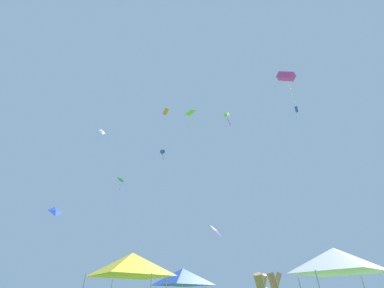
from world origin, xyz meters
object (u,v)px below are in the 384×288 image
Objects in this scene: kite_green_diamond at (121,180)px; kite_blue_delta at (162,152)px; kite_lime_box at (227,115)px; kite_orange_box at (166,111)px; canopy_tent_white at (336,260)px; kite_blue_diamond at (56,211)px; kite_lime_diamond at (190,113)px; kite_white_diamond at (102,131)px; canopy_tent_yellow at (131,264)px; kite_blue_box at (296,110)px; kite_purple_diamond at (217,231)px; canopy_tent_blue at (183,277)px; kite_magenta_box at (286,77)px.

kite_green_diamond reaches higher than kite_blue_delta.
kite_orange_box is at bearing -175.49° from kite_lime_box.
canopy_tent_white is 24.04m from kite_blue_diamond.
kite_orange_box is at bearing 32.14° from kite_blue_diamond.
kite_lime_diamond is 2.89× the size of kite_white_diamond.
kite_orange_box is 1.11× the size of kite_white_diamond.
canopy_tent_yellow is 20.44m from kite_blue_box.
canopy_tent_white is at bearing -29.76° from kite_white_diamond.
kite_purple_diamond is 18.60m from kite_orange_box.
canopy_tent_yellow is 2.83× the size of kite_purple_diamond.
kite_lime_box is 5.43m from kite_lime_diamond.
kite_white_diamond is (-11.38, 13.21, 18.72)m from canopy_tent_yellow.
kite_blue_diamond reaches higher than canopy_tent_blue.
kite_blue_diamond reaches higher than canopy_tent_yellow.
kite_lime_box is at bearing 98.43° from kite_magenta_box.
kite_green_diamond reaches higher than canopy_tent_blue.
kite_purple_diamond is 0.58× the size of kite_magenta_box.
kite_lime_box is 11.52m from kite_blue_delta.
canopy_tent_white is 2.99× the size of kite_blue_delta.
kite_blue_delta is at bearing 126.30° from kite_magenta_box.
kite_white_diamond reaches higher than kite_green_diamond.
kite_green_diamond is 1.62× the size of kite_blue_delta.
kite_white_diamond is (-0.88, -6.80, 4.54)m from kite_green_diamond.
kite_blue_box is 15.70m from kite_lime_diamond.
kite_purple_diamond is (4.04, 15.36, 5.07)m from canopy_tent_yellow.
kite_blue_box is 25.97m from kite_blue_diamond.
kite_green_diamond is 30.56m from kite_magenta_box.
canopy_tent_blue is at bearing -13.33° from kite_blue_diamond.
kite_green_diamond reaches higher than kite_blue_diamond.
kite_blue_box is at bearing -45.10° from kite_purple_diamond.
kite_lime_diamond reaches higher than kite_white_diamond.
kite_white_diamond reaches higher than kite_blue_diamond.
kite_lime_box is at bearing 4.51° from kite_orange_box.
kite_blue_box is 0.48× the size of kite_lime_diamond.
kite_blue_box is 12.65m from kite_lime_box.
kite_blue_diamond is at bearing 160.19° from canopy_tent_white.
canopy_tent_yellow is 1.37× the size of kite_lime_box.
kite_lime_box reaches higher than canopy_tent_blue.
kite_lime_diamond is 1.27× the size of kite_magenta_box.
kite_orange_box is at bearing 133.85° from canopy_tent_white.
kite_magenta_box is (-3.78, -9.50, -5.16)m from kite_blue_box.
kite_green_diamond is 1.37× the size of kite_blue_diamond.
canopy_tent_white is 21.95m from kite_blue_delta.
kite_blue_box is 1.25× the size of kite_orange_box.
kite_blue_diamond is (-12.62, -5.48, -15.58)m from kite_lime_diamond.
kite_blue_diamond is (-21.95, 7.90, 5.80)m from canopy_tent_white.
kite_blue_diamond is (-20.64, 11.65, -3.41)m from kite_magenta_box.
kite_orange_box is at bearing -171.08° from kite_purple_diamond.
kite_blue_delta is at bearing -148.77° from kite_lime_diamond.
kite_blue_diamond is at bearing -147.86° from kite_orange_box.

